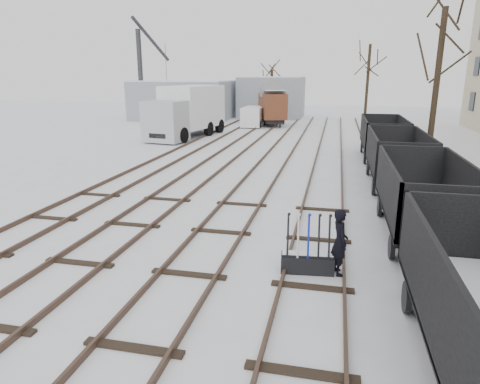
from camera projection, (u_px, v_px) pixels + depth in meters
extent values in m
plane|color=white|center=(189.00, 275.00, 10.50)|extent=(120.00, 120.00, 0.00)
cube|color=black|center=(159.00, 157.00, 25.07)|extent=(0.07, 52.00, 0.15)
cube|color=black|center=(182.00, 158.00, 24.76)|extent=(0.07, 52.00, 0.15)
cube|color=black|center=(31.00, 228.00, 13.65)|extent=(1.90, 0.20, 0.08)
cube|color=black|center=(208.00, 159.00, 24.43)|extent=(0.07, 52.00, 0.15)
cube|color=black|center=(233.00, 160.00, 24.13)|extent=(0.07, 52.00, 0.15)
cube|color=black|center=(117.00, 236.00, 13.01)|extent=(1.90, 0.20, 0.08)
cube|color=black|center=(260.00, 161.00, 23.80)|extent=(0.07, 52.00, 0.15)
cube|color=black|center=(286.00, 162.00, 23.50)|extent=(0.07, 52.00, 0.15)
cube|color=black|center=(212.00, 244.00, 12.38)|extent=(1.90, 0.20, 0.08)
cube|color=black|center=(314.00, 164.00, 23.17)|extent=(0.07, 52.00, 0.15)
cube|color=black|center=(342.00, 165.00, 22.86)|extent=(0.07, 52.00, 0.15)
cube|color=black|center=(317.00, 253.00, 11.74)|extent=(1.90, 0.20, 0.08)
cube|color=black|center=(372.00, 166.00, 22.53)|extent=(0.07, 52.00, 0.15)
cube|color=black|center=(401.00, 168.00, 22.23)|extent=(0.07, 52.00, 0.15)
cube|color=black|center=(433.00, 263.00, 11.11)|extent=(1.90, 0.20, 0.08)
cube|color=#969DA9|center=(185.00, 100.00, 46.57)|extent=(10.00, 8.00, 4.00)
cube|color=white|center=(184.00, 81.00, 46.02)|extent=(9.80, 7.84, 0.10)
cube|color=#969DA9|center=(272.00, 97.00, 48.37)|extent=(7.00, 6.00, 4.40)
cube|color=white|center=(272.00, 77.00, 47.77)|extent=(6.86, 5.88, 0.10)
cube|color=black|center=(307.00, 264.00, 10.63)|extent=(1.34, 0.55, 0.44)
cube|color=black|center=(308.00, 255.00, 10.56)|extent=(1.32, 0.43, 0.06)
cube|color=white|center=(308.00, 254.00, 10.55)|extent=(1.27, 0.38, 0.03)
cylinder|color=black|center=(288.00, 236.00, 10.49)|extent=(0.08, 0.32, 1.08)
cylinder|color=silver|center=(298.00, 236.00, 10.46)|extent=(0.08, 0.32, 1.08)
cylinder|color=#0C1AA7|center=(309.00, 236.00, 10.43)|extent=(0.08, 0.32, 1.08)
cylinder|color=black|center=(319.00, 237.00, 10.40)|extent=(0.08, 0.32, 1.08)
cylinder|color=black|center=(329.00, 237.00, 10.37)|extent=(0.08, 0.32, 1.08)
imported|color=black|center=(340.00, 242.00, 10.40)|extent=(0.56, 0.70, 1.67)
cube|color=black|center=(429.00, 283.00, 6.78)|extent=(0.10, 5.72, 1.53)
cube|color=black|center=(422.00, 218.00, 12.82)|extent=(1.83, 5.04, 0.38)
cube|color=black|center=(423.00, 212.00, 12.77)|extent=(2.29, 5.72, 0.11)
cube|color=black|center=(387.00, 185.00, 12.80)|extent=(0.10, 5.72, 1.53)
cube|color=black|center=(466.00, 189.00, 12.33)|extent=(0.10, 5.72, 1.53)
cube|color=white|center=(423.00, 208.00, 12.74)|extent=(2.06, 5.49, 0.06)
cylinder|color=black|center=(392.00, 247.00, 11.39)|extent=(0.11, 0.67, 0.67)
cylinder|color=black|center=(444.00, 211.00, 14.40)|extent=(0.11, 0.67, 0.67)
cube|color=black|center=(396.00, 172.00, 18.84)|extent=(1.83, 5.04, 0.38)
cube|color=black|center=(396.00, 167.00, 18.79)|extent=(2.29, 5.72, 0.11)
cube|color=black|center=(372.00, 149.00, 18.81)|extent=(0.10, 5.72, 1.53)
cube|color=black|center=(425.00, 151.00, 18.35)|extent=(0.10, 5.72, 1.53)
cube|color=white|center=(396.00, 165.00, 18.76)|extent=(2.06, 5.49, 0.06)
cylinder|color=black|center=(374.00, 187.00, 17.41)|extent=(0.11, 0.67, 0.67)
cylinder|color=black|center=(414.00, 170.00, 20.41)|extent=(0.11, 0.67, 0.67)
cube|color=black|center=(382.00, 148.00, 24.85)|extent=(1.83, 5.04, 0.38)
cube|color=black|center=(382.00, 145.00, 24.80)|extent=(2.29, 5.72, 0.11)
cube|color=black|center=(364.00, 131.00, 24.83)|extent=(0.10, 5.72, 1.53)
cube|color=black|center=(404.00, 132.00, 24.37)|extent=(0.10, 5.72, 1.53)
cube|color=white|center=(383.00, 143.00, 24.78)|extent=(2.06, 5.49, 0.06)
cylinder|color=black|center=(365.00, 158.00, 23.43)|extent=(0.11, 0.67, 0.67)
cylinder|color=black|center=(397.00, 148.00, 26.43)|extent=(0.11, 0.67, 0.67)
cube|color=black|center=(272.00, 120.00, 40.52)|extent=(2.77, 4.19, 0.35)
cube|color=#4F2E17|center=(272.00, 106.00, 40.16)|extent=(3.33, 4.82, 2.28)
cube|color=white|center=(273.00, 90.00, 39.78)|extent=(3.07, 4.55, 0.04)
cylinder|color=black|center=(259.00, 124.00, 39.47)|extent=(0.11, 0.61, 0.61)
cylinder|color=black|center=(284.00, 121.00, 41.70)|extent=(0.11, 0.61, 0.61)
cube|color=black|center=(188.00, 129.00, 33.40)|extent=(2.84, 8.70, 0.34)
cube|color=#A7AAB0|center=(173.00, 122.00, 30.18)|extent=(3.07, 2.70, 2.83)
cube|color=white|center=(191.00, 107.00, 33.81)|extent=(3.82, 6.29, 3.17)
cube|color=white|center=(190.00, 86.00, 33.38)|extent=(3.74, 6.17, 0.05)
cylinder|color=black|center=(158.00, 134.00, 30.91)|extent=(0.34, 1.13, 1.13)
cylinder|color=black|center=(214.00, 125.00, 36.13)|extent=(0.34, 1.13, 1.13)
cube|color=white|center=(253.00, 116.00, 40.06)|extent=(1.86, 4.11, 1.67)
cube|color=white|center=(253.00, 107.00, 39.84)|extent=(1.81, 4.02, 0.04)
cylinder|color=black|center=(242.00, 124.00, 39.18)|extent=(0.20, 0.65, 0.65)
cylinder|color=black|center=(264.00, 122.00, 41.27)|extent=(0.20, 0.65, 0.65)
cube|color=#2B2B2F|center=(143.00, 116.00, 45.81)|extent=(2.52, 2.52, 0.92)
cylinder|color=#2B2B2F|center=(141.00, 76.00, 44.70)|extent=(0.51, 0.51, 9.20)
cylinder|color=#2B2B2F|center=(147.00, 40.00, 45.66)|extent=(1.81, 5.75, 4.24)
cylinder|color=black|center=(157.00, 67.00, 48.67)|extent=(0.05, 0.05, 5.17)
cylinder|color=black|center=(436.00, 92.00, 21.16)|extent=(0.30, 0.30, 7.85)
cylinder|color=black|center=(271.00, 94.00, 48.23)|extent=(0.30, 0.30, 5.21)
cylinder|color=black|center=(367.00, 83.00, 45.13)|extent=(0.30, 0.30, 7.76)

